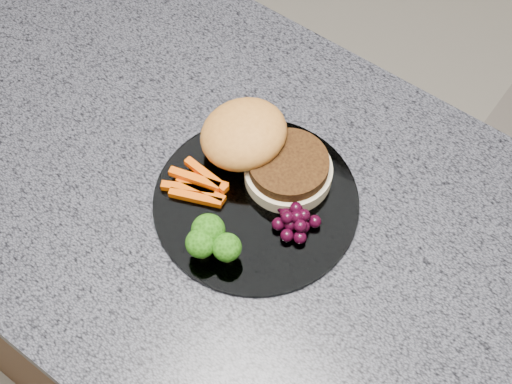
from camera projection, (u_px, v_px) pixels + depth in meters
island_cabinet at (275, 356)px, 1.28m from camera, size 1.20×0.60×0.86m
countertop at (284, 240)px, 0.89m from camera, size 1.20×0.60×0.04m
plate at (256, 202)px, 0.90m from camera, size 0.26×0.26×0.01m
burger at (259, 148)px, 0.90m from camera, size 0.21×0.14×0.06m
carrot_sticks at (198, 185)px, 0.90m from camera, size 0.08×0.06×0.02m
broccoli at (211, 239)px, 0.83m from camera, size 0.07×0.06×0.05m
grape_bunch at (295, 221)px, 0.87m from camera, size 0.06×0.05×0.03m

